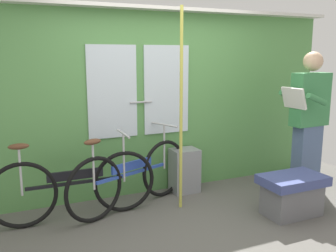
% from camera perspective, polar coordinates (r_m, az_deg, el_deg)
% --- Properties ---
extents(ground_plane, '(6.02, 4.02, 0.04)m').
position_cam_1_polar(ground_plane, '(3.99, 4.69, -15.42)').
color(ground_plane, '#56544F').
extents(train_door_wall, '(5.02, 0.28, 2.30)m').
position_cam_1_polar(train_door_wall, '(4.70, -2.19, 4.19)').
color(train_door_wall, '#56934C').
rests_on(train_door_wall, ground_plane).
extents(bicycle_near_door, '(1.64, 0.74, 0.92)m').
position_cam_1_polar(bicycle_near_door, '(4.32, -5.57, -7.64)').
color(bicycle_near_door, black).
rests_on(bicycle_near_door, ground_plane).
extents(bicycle_leaning_behind, '(1.77, 0.44, 0.91)m').
position_cam_1_polar(bicycle_leaning_behind, '(4.12, -14.01, -8.90)').
color(bicycle_leaning_behind, black).
rests_on(bicycle_leaning_behind, ground_plane).
extents(passenger_reading_newspaper, '(0.59, 0.53, 1.78)m').
position_cam_1_polar(passenger_reading_newspaper, '(4.98, 20.65, 0.90)').
color(passenger_reading_newspaper, slate).
rests_on(passenger_reading_newspaper, ground_plane).
extents(trash_bin_by_wall, '(0.34, 0.28, 0.56)m').
position_cam_1_polar(trash_bin_by_wall, '(4.84, 2.53, -6.78)').
color(trash_bin_by_wall, gray).
rests_on(trash_bin_by_wall, ground_plane).
extents(handrail_pole, '(0.04, 0.04, 2.26)m').
position_cam_1_polar(handrail_pole, '(4.14, 2.01, 2.30)').
color(handrail_pole, '#C6C14C').
rests_on(handrail_pole, ground_plane).
extents(bench_seat_corner, '(0.70, 0.44, 0.45)m').
position_cam_1_polar(bench_seat_corner, '(4.38, 18.40, -9.81)').
color(bench_seat_corner, '#3D477F').
rests_on(bench_seat_corner, ground_plane).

